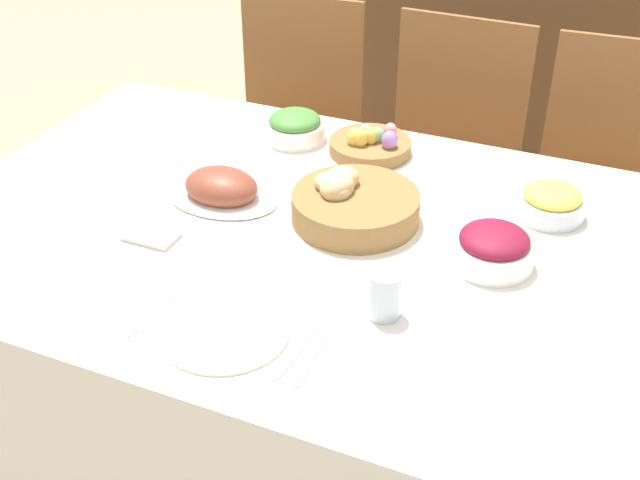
{
  "coord_description": "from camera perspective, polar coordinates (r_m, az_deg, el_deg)",
  "views": [
    {
      "loc": [
        0.55,
        -1.34,
        1.71
      ],
      "look_at": [
        0.01,
        -0.08,
        0.8
      ],
      "focal_mm": 45.0,
      "sensor_mm": 36.0,
      "label": 1
    }
  ],
  "objects": [
    {
      "name": "dining_table",
      "position": [
        1.97,
        0.69,
        -9.01
      ],
      "size": [
        1.8,
        1.11,
        0.76
      ],
      "color": "white",
      "rests_on": "ground"
    },
    {
      "name": "dinner_plate",
      "position": [
        1.48,
        -6.81,
        -6.33
      ],
      "size": [
        0.24,
        0.24,
        0.01
      ],
      "color": "white",
      "rests_on": "dining_table"
    },
    {
      "name": "egg_basket",
      "position": [
        2.06,
        3.61,
        6.82
      ],
      "size": [
        0.21,
        0.21,
        0.08
      ],
      "color": "olive",
      "rests_on": "dining_table"
    },
    {
      "name": "ham_platter",
      "position": [
        1.86,
        -7.02,
        3.64
      ],
      "size": [
        0.27,
        0.19,
        0.08
      ],
      "color": "white",
      "rests_on": "dining_table"
    },
    {
      "name": "ground_plane",
      "position": [
        2.24,
        0.62,
        -16.24
      ],
      "size": [
        12.0,
        12.0,
        0.0
      ],
      "primitive_type": "plane",
      "color": "tan"
    },
    {
      "name": "fork",
      "position": [
        1.54,
        -11.56,
        -4.95
      ],
      "size": [
        0.02,
        0.16,
        0.0
      ],
      "rotation": [
        0.0,
        0.0,
        -0.07
      ],
      "color": "silver",
      "rests_on": "dining_table"
    },
    {
      "name": "chair_far_center",
      "position": [
        2.57,
        8.81,
        5.32
      ],
      "size": [
        0.43,
        0.43,
        0.95
      ],
      "rotation": [
        0.0,
        0.0,
        -0.03
      ],
      "color": "brown",
      "rests_on": "ground"
    },
    {
      "name": "drinking_cup",
      "position": [
        1.48,
        4.62,
        -3.84
      ],
      "size": [
        0.06,
        0.06,
        0.1
      ],
      "color": "silver",
      "rests_on": "dining_table"
    },
    {
      "name": "chair_far_left",
      "position": [
        2.73,
        -2.06,
        7.45
      ],
      "size": [
        0.45,
        0.45,
        0.95
      ],
      "rotation": [
        0.0,
        0.0,
        0.08
      ],
      "color": "brown",
      "rests_on": "ground"
    },
    {
      "name": "beet_salad_bowl",
      "position": [
        1.65,
        12.23,
        -0.54
      ],
      "size": [
        0.17,
        0.17,
        0.09
      ],
      "color": "white",
      "rests_on": "dining_table"
    },
    {
      "name": "pineapple_bowl",
      "position": [
        1.85,
        16.14,
        2.6
      ],
      "size": [
        0.15,
        0.15,
        0.08
      ],
      "color": "silver",
      "rests_on": "dining_table"
    },
    {
      "name": "bread_basket",
      "position": [
        1.77,
        2.31,
        2.62
      ],
      "size": [
        0.28,
        0.28,
        0.11
      ],
      "color": "olive",
      "rests_on": "dining_table"
    },
    {
      "name": "chair_far_right",
      "position": [
        2.52,
        19.57,
        3.0
      ],
      "size": [
        0.44,
        0.44,
        0.95
      ],
      "rotation": [
        0.0,
        0.0,
        0.05
      ],
      "color": "brown",
      "rests_on": "ground"
    },
    {
      "name": "knife",
      "position": [
        1.43,
        -1.62,
        -7.92
      ],
      "size": [
        0.02,
        0.16,
        0.0
      ],
      "rotation": [
        0.0,
        0.0,
        -0.07
      ],
      "color": "silver",
      "rests_on": "dining_table"
    },
    {
      "name": "sideboard",
      "position": [
        3.54,
        11.82,
        11.97
      ],
      "size": [
        1.24,
        0.44,
        0.91
      ],
      "color": "brown",
      "rests_on": "ground"
    },
    {
      "name": "green_salad_bowl",
      "position": [
        2.12,
        -1.8,
        8.06
      ],
      "size": [
        0.16,
        0.16,
        0.08
      ],
      "color": "white",
      "rests_on": "dining_table"
    },
    {
      "name": "spoon",
      "position": [
        1.42,
        -0.5,
        -8.24
      ],
      "size": [
        0.02,
        0.16,
        0.0
      ],
      "rotation": [
        0.0,
        0.0,
        0.07
      ],
      "color": "silver",
      "rests_on": "dining_table"
    },
    {
      "name": "butter_dish",
      "position": [
        1.75,
        -11.99,
        0.61
      ],
      "size": [
        0.11,
        0.07,
        0.03
      ],
      "color": "white",
      "rests_on": "dining_table"
    }
  ]
}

